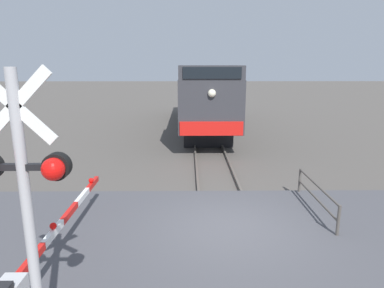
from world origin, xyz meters
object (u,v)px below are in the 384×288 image
crossing_signal (25,195)px  guard_railing (316,195)px  locomotive (204,96)px  crossing_gate (34,271)px

crossing_signal → guard_railing: size_ratio=1.41×
locomotive → guard_railing: (2.59, -13.80, -1.53)m
locomotive → guard_railing: 14.12m
crossing_signal → crossing_gate: crossing_signal is taller
locomotive → crossing_gate: 17.97m
locomotive → guard_railing: locomotive is taller
crossing_signal → crossing_gate: (-0.67, 1.31, -1.94)m
locomotive → crossing_signal: bearing=-99.3°
crossing_gate → guard_railing: size_ratio=1.84×
locomotive → crossing_signal: size_ratio=3.79×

